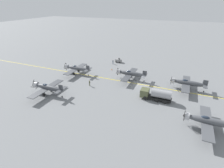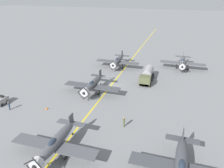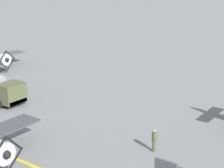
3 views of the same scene
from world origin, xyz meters
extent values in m
cylinder|color=#B7B7BC|center=(-15.25, -13.48, 2.05)|extent=(1.58, 0.90, 1.58)
sphere|color=black|center=(-15.25, -12.98, 2.05)|extent=(0.56, 0.56, 0.56)
cube|color=black|center=(-15.84, -12.98, 1.41)|extent=(1.29, 0.06, 1.38)
cube|color=black|center=(-14.60, -12.98, 1.46)|extent=(1.38, 0.06, 1.29)
cube|color=black|center=(-14.66, -12.98, 2.69)|extent=(1.29, 0.06, 1.38)
cube|color=black|center=(-15.89, -12.98, 2.64)|extent=(1.38, 0.06, 1.29)
cylinder|color=#B7B7BC|center=(2.48, 8.18, 2.05)|extent=(1.58, 0.90, 1.58)
sphere|color=black|center=(2.48, 8.68, 2.05)|extent=(0.56, 0.56, 0.56)
cube|color=black|center=(3.07, 8.68, 1.40)|extent=(1.28, 0.06, 1.39)
cube|color=black|center=(1.90, 8.68, 2.70)|extent=(1.28, 0.06, 1.39)
cube|color=black|center=(1.83, 8.68, 1.46)|extent=(1.39, 0.06, 1.28)
cube|color=#515638|center=(-7.44, -2.86, 1.42)|extent=(2.50, 2.08, 2.00)
cylinder|color=black|center=(-8.63, -3.34, 0.50)|extent=(0.30, 1.00, 1.00)
cylinder|color=black|center=(-8.63, -6.22, 0.50)|extent=(0.30, 1.00, 1.00)
cylinder|color=#515638|center=(-7.02, 14.15, 0.43)|extent=(0.27, 0.27, 0.87)
cylinder|color=#515638|center=(-7.02, 14.15, 1.23)|extent=(0.40, 0.40, 0.72)
sphere|color=tan|center=(-7.02, 14.15, 1.71)|extent=(0.23, 0.23, 0.23)
camera|label=1|loc=(-48.41, -10.74, 23.52)|focal=28.00mm
camera|label=2|loc=(-14.25, 42.93, 20.74)|focal=35.00mm
camera|label=3|loc=(16.11, 26.76, 13.26)|focal=60.00mm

